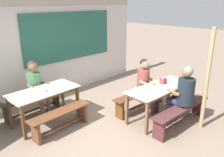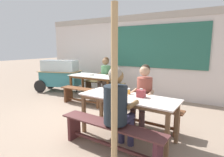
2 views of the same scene
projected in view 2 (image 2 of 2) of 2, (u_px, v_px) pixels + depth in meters
ground_plane at (84, 116)px, 4.45m from camera, size 40.00×40.00×0.00m
backdrop_wall at (131, 54)px, 6.35m from camera, size 7.06×0.23×2.71m
dining_table_far at (94, 78)px, 5.72m from camera, size 1.53×0.77×0.78m
dining_table_near at (128, 101)px, 3.28m from camera, size 1.81×0.77×0.78m
bench_far_back at (104, 87)px, 6.28m from camera, size 1.52×0.37×0.47m
bench_far_front at (83, 94)px, 5.29m from camera, size 1.41×0.36×0.47m
bench_near_back at (141, 112)px, 3.82m from camera, size 1.73×0.37×0.47m
bench_near_front at (110, 133)px, 2.87m from camera, size 1.82×0.40×0.47m
food_cart at (60, 74)px, 6.81m from camera, size 1.90×1.19×1.17m
person_center_facing at (105, 74)px, 6.10m from camera, size 0.46×0.56×1.32m
person_near_front at (117, 105)px, 2.79m from camera, size 0.48×0.58×1.36m
person_right_near_table at (143, 93)px, 3.64m from camera, size 0.43×0.59×1.31m
tissue_box at (141, 93)px, 3.21m from camera, size 0.14×0.12×0.15m
condiment_jar at (128, 91)px, 3.43m from camera, size 0.07×0.07×0.10m
soup_bowl at (91, 75)px, 5.68m from camera, size 0.17×0.17×0.05m
wooden_support_post at (114, 92)px, 2.31m from camera, size 0.08×0.08×2.17m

